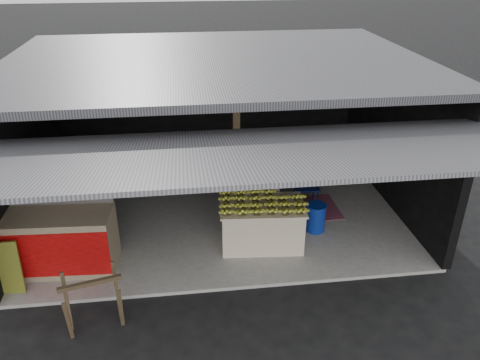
{
  "coord_description": "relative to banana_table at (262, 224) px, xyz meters",
  "views": [
    {
      "loc": [
        -0.58,
        -5.62,
        4.79
      ],
      "look_at": [
        0.32,
        1.57,
        1.1
      ],
      "focal_mm": 35.0,
      "sensor_mm": 36.0,
      "label": 1
    }
  ],
  "objects": [
    {
      "name": "ground",
      "position": [
        -0.65,
        -1.11,
        -0.45
      ],
      "size": [
        80.0,
        80.0,
        0.0
      ],
      "primitive_type": "plane",
      "color": "black",
      "rests_on": "ground"
    },
    {
      "name": "concrete_slab",
      "position": [
        -0.65,
        1.39,
        -0.42
      ],
      "size": [
        7.0,
        5.0,
        0.06
      ],
      "primitive_type": "cube",
      "color": "gray",
      "rests_on": "ground"
    },
    {
      "name": "shophouse",
      "position": [
        -0.64,
        1.71,
        1.65
      ],
      "size": [
        7.4,
        7.29,
        3.02
      ],
      "color": "black",
      "rests_on": "ground"
    },
    {
      "name": "banana_table",
      "position": [
        0.0,
        0.0,
        0.0
      ],
      "size": [
        1.49,
        0.99,
        0.78
      ],
      "rotation": [
        0.0,
        0.0,
        -0.08
      ],
      "color": "silver",
      "rests_on": "concrete_slab"
    },
    {
      "name": "banana_pile",
      "position": [
        -0.0,
        0.0,
        0.47
      ],
      "size": [
        1.37,
        0.89,
        0.15
      ],
      "primitive_type": null,
      "rotation": [
        0.0,
        0.0,
        -0.08
      ],
      "color": "gold",
      "rests_on": "banana_table"
    },
    {
      "name": "white_crate",
      "position": [
        0.02,
        0.96,
        0.08
      ],
      "size": [
        0.89,
        0.64,
        0.96
      ],
      "rotation": [
        0.0,
        0.0,
        -0.06
      ],
      "color": "white",
      "rests_on": "concrete_slab"
    },
    {
      "name": "neighbor_stall",
      "position": [
        -3.33,
        -0.23,
        0.15
      ],
      "size": [
        1.8,
        0.89,
        1.81
      ],
      "rotation": [
        0.0,
        0.0,
        -0.06
      ],
      "color": "#998466",
      "rests_on": "concrete_slab"
    },
    {
      "name": "green_signboard",
      "position": [
        -4.04,
        -0.78,
        0.04
      ],
      "size": [
        0.58,
        0.12,
        0.87
      ],
      "primitive_type": "cube",
      "rotation": [
        -0.1,
        0.0,
        0.0
      ],
      "color": "black",
      "rests_on": "concrete_slab"
    },
    {
      "name": "sawhorse",
      "position": [
        -2.59,
        -1.65,
        0.06
      ],
      "size": [
        0.87,
        0.86,
        0.81
      ],
      "rotation": [
        0.0,
        0.0,
        0.24
      ],
      "color": "#4A3B25",
      "rests_on": "ground"
    },
    {
      "name": "water_barrel",
      "position": [
        1.05,
        0.3,
        -0.14
      ],
      "size": [
        0.34,
        0.34,
        0.5
      ],
      "primitive_type": "cylinder",
      "color": "navy",
      "rests_on": "concrete_slab"
    },
    {
      "name": "plastic_chair",
      "position": [
        1.07,
        1.2,
        0.19
      ],
      "size": [
        0.5,
        0.5,
        0.99
      ],
      "rotation": [
        0.0,
        0.0,
        -0.08
      ],
      "color": "#0A143A",
      "rests_on": "concrete_slab"
    },
    {
      "name": "magenta_rug",
      "position": [
        0.96,
        1.07,
        -0.39
      ],
      "size": [
        1.53,
        1.04,
        0.01
      ],
      "primitive_type": "cube",
      "rotation": [
        0.0,
        0.0,
        0.03
      ],
      "color": "maroon",
      "rests_on": "concrete_slab"
    },
    {
      "name": "picture_frames",
      "position": [
        -0.81,
        3.79,
        1.48
      ],
      "size": [
        1.62,
        0.04,
        0.46
      ],
      "color": "black",
      "rests_on": "shophouse"
    }
  ]
}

